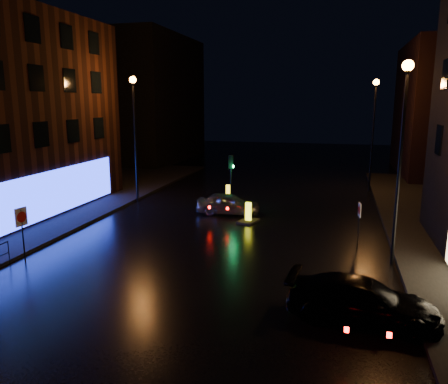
{
  "coord_description": "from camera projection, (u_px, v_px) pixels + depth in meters",
  "views": [
    {
      "loc": [
        5.36,
        -12.74,
        6.81
      ],
      "look_at": [
        0.49,
        5.79,
        2.8
      ],
      "focal_mm": 35.0,
      "sensor_mm": 36.0,
      "label": 1
    }
  ],
  "objects": [
    {
      "name": "ground",
      "position": [
        167.0,
        306.0,
        14.79
      ],
      "size": [
        120.0,
        120.0,
        0.0
      ],
      "primitive_type": "plane",
      "color": "black",
      "rests_on": "ground"
    },
    {
      "name": "building_far_left",
      "position": [
        150.0,
        99.0,
        50.47
      ],
      "size": [
        8.0,
        16.0,
        14.0
      ],
      "primitive_type": "cube",
      "color": "black",
      "rests_on": "ground"
    },
    {
      "name": "street_lamp_lfar",
      "position": [
        134.0,
        120.0,
        28.85
      ],
      "size": [
        0.44,
        0.44,
        8.37
      ],
      "color": "black",
      "rests_on": "ground"
    },
    {
      "name": "street_lamp_rnear",
      "position": [
        402.0,
        133.0,
        17.39
      ],
      "size": [
        0.44,
        0.44,
        8.37
      ],
      "color": "black",
      "rests_on": "ground"
    },
    {
      "name": "street_lamp_rfar",
      "position": [
        374.0,
        118.0,
        32.54
      ],
      "size": [
        0.44,
        0.44,
        8.37
      ],
      "color": "black",
      "rests_on": "ground"
    },
    {
      "name": "traffic_signal",
      "position": [
        231.0,
        200.0,
        28.24
      ],
      "size": [
        1.4,
        2.4,
        3.45
      ],
      "color": "black",
      "rests_on": "ground"
    },
    {
      "name": "silver_hatchback",
      "position": [
        228.0,
        204.0,
        26.69
      ],
      "size": [
        3.96,
        1.93,
        1.3
      ],
      "primitive_type": "imported",
      "rotation": [
        0.0,
        0.0,
        1.68
      ],
      "color": "#A9ACB1",
      "rests_on": "ground"
    },
    {
      "name": "dark_sedan",
      "position": [
        362.0,
        301.0,
        13.66
      ],
      "size": [
        4.88,
        2.39,
        1.36
      ],
      "primitive_type": "imported",
      "rotation": [
        0.0,
        0.0,
        1.47
      ],
      "color": "black",
      "rests_on": "ground"
    },
    {
      "name": "bollard_near",
      "position": [
        248.0,
        218.0,
        24.96
      ],
      "size": [
        1.2,
        1.5,
        1.15
      ],
      "rotation": [
        0.0,
        0.0,
        -0.28
      ],
      "color": "black",
      "rests_on": "ground"
    },
    {
      "name": "bollard_far",
      "position": [
        228.0,
        198.0,
        30.2
      ],
      "size": [
        0.93,
        1.34,
        1.14
      ],
      "rotation": [
        0.0,
        0.0,
        0.05
      ],
      "color": "black",
      "rests_on": "ground"
    },
    {
      "name": "road_sign_left",
      "position": [
        22.0,
        222.0,
        18.48
      ],
      "size": [
        0.16,
        0.58,
        2.4
      ],
      "rotation": [
        0.0,
        0.0,
        -0.18
      ],
      "color": "black",
      "rests_on": "ground"
    },
    {
      "name": "road_sign_right",
      "position": [
        359.0,
        213.0,
        20.9
      ],
      "size": [
        0.13,
        0.49,
        2.03
      ],
      "rotation": [
        0.0,
        0.0,
        3.3
      ],
      "color": "black",
      "rests_on": "ground"
    }
  ]
}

